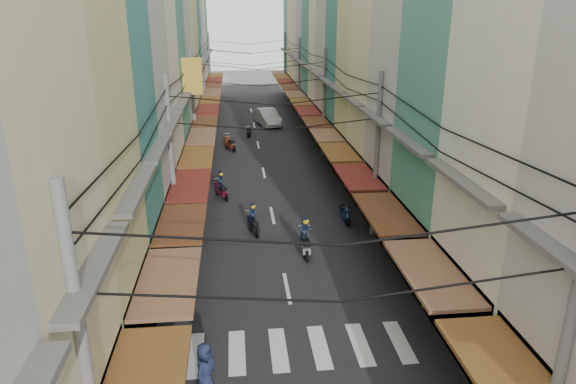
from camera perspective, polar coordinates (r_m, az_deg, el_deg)
ground at (r=23.22m, az=-0.62°, el=-8.21°), size 160.00×160.00×0.00m
road at (r=41.93m, az=-3.20°, el=4.58°), size 10.00×80.00×0.02m
sidewalk_left at (r=42.13m, az=-12.09°, el=4.27°), size 3.00×80.00×0.06m
sidewalk_right at (r=42.71m, az=5.57°, el=4.82°), size 3.00×80.00×0.06m
crosswalk at (r=18.14m, az=1.25°, el=-16.94°), size 7.55×2.40×0.01m
building_row_left at (r=37.53m, az=-15.96°, el=17.25°), size 7.80×67.67×23.70m
building_row_right at (r=38.22m, az=9.31°, el=17.20°), size 7.80×68.98×22.59m
utility_poles at (r=35.78m, az=-2.98°, el=12.74°), size 10.20×66.13×8.20m
white_car at (r=51.57m, az=-2.27°, el=7.42°), size 6.06×3.40×2.02m
bicycle at (r=27.26m, az=13.17°, el=-4.38°), size 1.80×0.69×1.24m
moving_scooters at (r=30.81m, az=-3.07°, el=0.00°), size 7.06×26.01×1.90m
parked_scooters at (r=21.83m, az=12.68°, el=-9.26°), size 13.48×14.93×1.01m
pedestrians at (r=23.96m, az=-11.56°, el=-4.91°), size 13.54×21.41×2.20m
market_umbrella at (r=19.37m, az=21.60°, el=-9.23°), size 2.08×2.08×2.20m
traffic_sign at (r=23.70m, az=12.92°, el=-3.09°), size 0.10×0.58×2.64m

